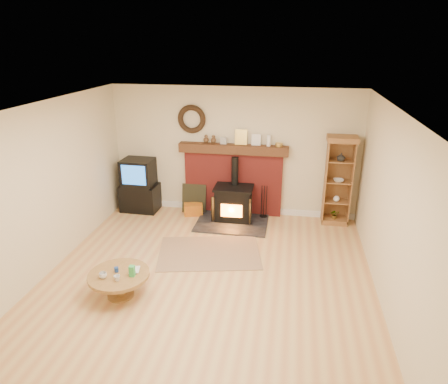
% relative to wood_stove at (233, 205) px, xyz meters
% --- Properties ---
extents(ground, '(5.50, 5.50, 0.00)m').
position_rel_wood_stove_xyz_m(ground, '(-0.07, -2.27, -0.35)').
color(ground, tan).
rests_on(ground, ground).
extents(room_shell, '(5.02, 5.52, 2.61)m').
position_rel_wood_stove_xyz_m(room_shell, '(-0.08, -2.18, 1.37)').
color(room_shell, beige).
rests_on(room_shell, ground).
extents(chimney_breast, '(2.20, 0.22, 1.78)m').
position_rel_wood_stove_xyz_m(chimney_breast, '(-0.07, 0.40, 0.46)').
color(chimney_breast, maroon).
rests_on(chimney_breast, ground).
extents(wood_stove, '(1.40, 1.00, 1.27)m').
position_rel_wood_stove_xyz_m(wood_stove, '(0.00, 0.00, 0.00)').
color(wood_stove, black).
rests_on(wood_stove, ground).
extents(area_rug, '(1.92, 1.51, 0.01)m').
position_rel_wood_stove_xyz_m(area_rug, '(-0.20, -1.38, -0.34)').
color(area_rug, brown).
rests_on(area_rug, ground).
extents(tv_unit, '(0.78, 0.56, 1.12)m').
position_rel_wood_stove_xyz_m(tv_unit, '(-2.04, 0.20, 0.19)').
color(tv_unit, black).
rests_on(tv_unit, ground).
extents(curio_cabinet, '(0.57, 0.41, 1.76)m').
position_rel_wood_stove_xyz_m(curio_cabinet, '(2.01, 0.28, 0.54)').
color(curio_cabinet, brown).
rests_on(curio_cabinet, ground).
extents(firelog_box, '(0.43, 0.33, 0.24)m').
position_rel_wood_stove_xyz_m(firelog_box, '(-0.86, 0.13, -0.23)').
color(firelog_box, gold).
rests_on(firelog_box, ground).
extents(leaning_painting, '(0.51, 0.14, 0.61)m').
position_rel_wood_stove_xyz_m(leaning_painting, '(-0.88, 0.28, -0.04)').
color(leaning_painting, black).
rests_on(leaning_painting, ground).
extents(fire_tools, '(0.16, 0.16, 0.70)m').
position_rel_wood_stove_xyz_m(fire_tools, '(0.60, 0.23, -0.21)').
color(fire_tools, black).
rests_on(fire_tools, ground).
extents(coffee_table, '(0.86, 0.86, 0.53)m').
position_rel_wood_stove_xyz_m(coffee_table, '(-1.20, -2.80, -0.05)').
color(coffee_table, brown).
rests_on(coffee_table, ground).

